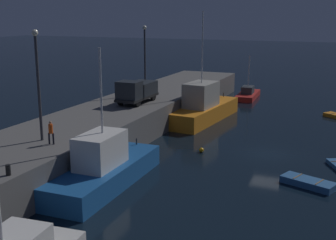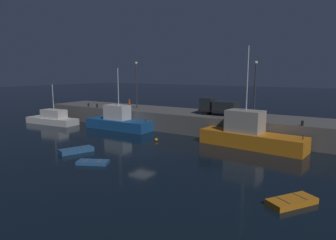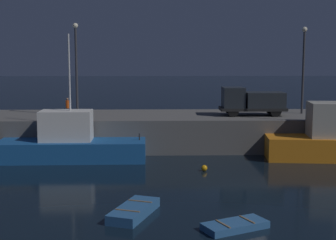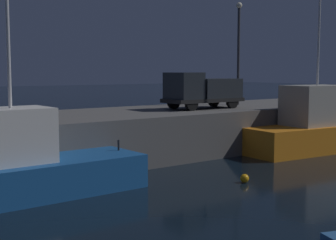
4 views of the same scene
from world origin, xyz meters
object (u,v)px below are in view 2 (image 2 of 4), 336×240
at_px(lamp_post_west, 136,81).
at_px(utility_truck, 218,106).
at_px(fishing_trawler_red, 119,121).
at_px(fishing_boat_white, 53,119).
at_px(mooring_buoy_near, 156,140).
at_px(dockworker, 129,103).
at_px(fishing_boat_orange, 250,135).
at_px(rowboat_white_mid, 292,201).
at_px(bollard_west, 88,105).
at_px(lamp_post_east, 255,84).
at_px(bollard_east, 97,106).
at_px(dinghy_orange_near, 76,150).
at_px(dinghy_red_small, 93,162).
at_px(bollard_central, 302,123).

bearing_deg(lamp_post_west, utility_truck, -0.44).
distance_m(fishing_trawler_red, fishing_boat_white, 12.88).
bearing_deg(mooring_buoy_near, utility_truck, 60.50).
bearing_deg(dockworker, fishing_boat_orange, -10.15).
xyz_separation_m(rowboat_white_mid, bollard_west, (-36.88, 16.30, 2.82)).
bearing_deg(bollard_west, lamp_post_west, 15.73).
xyz_separation_m(lamp_post_east, bollard_east, (-25.80, -4.01, -4.09)).
distance_m(fishing_trawler_red, rowboat_white_mid, 31.12).
height_order(rowboat_white_mid, dockworker, dockworker).
bearing_deg(fishing_boat_white, fishing_trawler_red, 11.82).
height_order(dinghy_orange_near, lamp_post_west, lamp_post_west).
distance_m(fishing_boat_orange, rowboat_white_mid, 15.55).
bearing_deg(dinghy_orange_near, fishing_boat_orange, 39.55).
bearing_deg(lamp_post_east, utility_truck, -164.27).
height_order(fishing_trawler_red, fishing_boat_white, fishing_trawler_red).
bearing_deg(lamp_post_east, bollard_east, -171.18).
height_order(rowboat_white_mid, dinghy_red_small, rowboat_white_mid).
bearing_deg(dinghy_orange_near, bollard_central, 35.56).
bearing_deg(bollard_east, fishing_boat_white, -141.94).
bearing_deg(utility_truck, bollard_west, -174.20).
bearing_deg(dockworker, lamp_post_east, 7.03).
bearing_deg(fishing_trawler_red, bollard_west, 165.86).
relative_size(fishing_boat_white, bollard_central, 17.18).
xyz_separation_m(dockworker, bollard_east, (-5.87, -1.55, -0.62)).
bearing_deg(lamp_post_west, rowboat_white_mid, -33.90).
distance_m(mooring_buoy_near, bollard_central, 17.40).
relative_size(fishing_trawler_red, bollard_central, 19.16).
bearing_deg(fishing_trawler_red, fishing_boat_white, -168.18).
bearing_deg(fishing_trawler_red, lamp_post_west, 92.61).
bearing_deg(fishing_boat_orange, dinghy_red_small, -126.05).
distance_m(fishing_boat_white, bollard_west, 6.40).
height_order(fishing_trawler_red, dockworker, fishing_trawler_red).
height_order(lamp_post_west, lamp_post_east, lamp_post_west).
relative_size(dinghy_orange_near, bollard_east, 6.24).
xyz_separation_m(bollard_west, bollard_central, (35.00, -0.48, 0.01)).
distance_m(mooring_buoy_near, lamp_post_east, 15.27).
distance_m(fishing_boat_white, dockworker, 13.61).
bearing_deg(bollard_west, fishing_trawler_red, -14.14).
bearing_deg(bollard_central, bollard_west, 179.22).
distance_m(dockworker, bollard_east, 6.11).
xyz_separation_m(dinghy_red_small, dockworker, (-10.76, 18.42, 3.51)).
relative_size(mooring_buoy_near, utility_truck, 0.07).
distance_m(lamp_post_west, utility_truck, 15.01).
xyz_separation_m(fishing_trawler_red, utility_truck, (14.43, 4.69, 2.78)).
xyz_separation_m(fishing_boat_white, bollard_west, (3.49, 4.93, 2.11)).
height_order(bollard_west, bollard_east, bollard_east).
bearing_deg(utility_truck, fishing_trawler_red, -162.01).
bearing_deg(lamp_post_west, bollard_west, -164.27).
bearing_deg(rowboat_white_mid, fishing_trawler_red, 153.23).
xyz_separation_m(dinghy_orange_near, dinghy_red_small, (4.65, -1.98, -0.08)).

